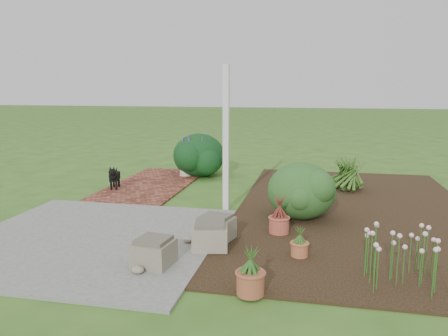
% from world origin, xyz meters
% --- Properties ---
extents(ground, '(80.00, 80.00, 0.00)m').
position_xyz_m(ground, '(0.00, 0.00, 0.00)').
color(ground, '#34631F').
rests_on(ground, ground).
extents(concrete_patio, '(3.50, 3.50, 0.04)m').
position_xyz_m(concrete_patio, '(-1.25, -1.75, 0.02)').
color(concrete_patio, slate).
rests_on(concrete_patio, ground).
extents(brick_path, '(1.60, 3.50, 0.04)m').
position_xyz_m(brick_path, '(-1.70, 1.75, 0.02)').
color(brick_path, '#5A291C').
rests_on(brick_path, ground).
extents(garden_bed, '(4.00, 7.00, 0.03)m').
position_xyz_m(garden_bed, '(2.50, 0.50, 0.01)').
color(garden_bed, black).
rests_on(garden_bed, ground).
extents(veranda_post, '(0.10, 0.10, 2.50)m').
position_xyz_m(veranda_post, '(0.30, 0.10, 1.25)').
color(veranda_post, white).
rests_on(veranda_post, ground).
extents(stone_trough_near, '(0.48, 0.48, 0.29)m').
position_xyz_m(stone_trough_near, '(-0.04, -2.49, 0.18)').
color(stone_trough_near, '#726B56').
rests_on(stone_trough_near, concrete_patio).
extents(stone_trough_mid, '(0.54, 0.54, 0.30)m').
position_xyz_m(stone_trough_mid, '(0.48, -1.81, 0.19)').
color(stone_trough_mid, gray).
rests_on(stone_trough_mid, concrete_patio).
extents(stone_trough_far, '(0.55, 0.55, 0.30)m').
position_xyz_m(stone_trough_far, '(0.48, -1.48, 0.19)').
color(stone_trough_far, '#716D57').
rests_on(stone_trough_far, concrete_patio).
extents(black_dog, '(0.24, 0.52, 0.46)m').
position_xyz_m(black_dog, '(-2.28, 1.08, 0.31)').
color(black_dog, black).
rests_on(black_dog, brick_path).
extents(cream_ceramic_urn, '(0.36, 0.36, 0.41)m').
position_xyz_m(cream_ceramic_urn, '(-1.23, 2.75, 0.24)').
color(cream_ceramic_urn, beige).
rests_on(cream_ceramic_urn, brick_path).
extents(evergreen_shrub, '(1.44, 1.44, 0.93)m').
position_xyz_m(evergreen_shrub, '(1.59, -0.11, 0.50)').
color(evergreen_shrub, '#133B19').
rests_on(evergreen_shrub, garden_bed).
extents(agapanthus_clump_back, '(1.10, 1.10, 0.83)m').
position_xyz_m(agapanthus_clump_back, '(2.44, 2.15, 0.45)').
color(agapanthus_clump_back, '#12370C').
rests_on(agapanthus_clump_back, garden_bed).
extents(agapanthus_clump_front, '(1.05, 1.05, 0.82)m').
position_xyz_m(agapanthus_clump_front, '(2.51, 2.00, 0.44)').
color(agapanthus_clump_front, '#1C4211').
rests_on(agapanthus_clump_front, garden_bed).
extents(pink_flower_patch, '(1.07, 1.07, 0.62)m').
position_xyz_m(pink_flower_patch, '(2.79, -2.37, 0.34)').
color(pink_flower_patch, '#113D0F').
rests_on(pink_flower_patch, garden_bed).
extents(terracotta_pot_bronze, '(0.35, 0.35, 0.24)m').
position_xyz_m(terracotta_pot_bronze, '(1.31, -0.98, 0.15)').
color(terracotta_pot_bronze, '#B7543E').
rests_on(terracotta_pot_bronze, garden_bed).
extents(terracotta_pot_small_left, '(0.23, 0.23, 0.18)m').
position_xyz_m(terracotta_pot_small_left, '(1.64, -1.83, 0.12)').
color(terracotta_pot_small_left, '#B4633D').
rests_on(terracotta_pot_small_left, garden_bed).
extents(terracotta_pot_small_right, '(0.31, 0.31, 0.24)m').
position_xyz_m(terracotta_pot_small_right, '(1.19, -2.98, 0.15)').
color(terracotta_pot_small_right, '#A25136').
rests_on(terracotta_pot_small_right, garden_bed).
extents(purple_flowering_bush, '(1.61, 1.61, 1.06)m').
position_xyz_m(purple_flowering_bush, '(-0.97, 2.97, 0.53)').
color(purple_flowering_bush, black).
rests_on(purple_flowering_bush, ground).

